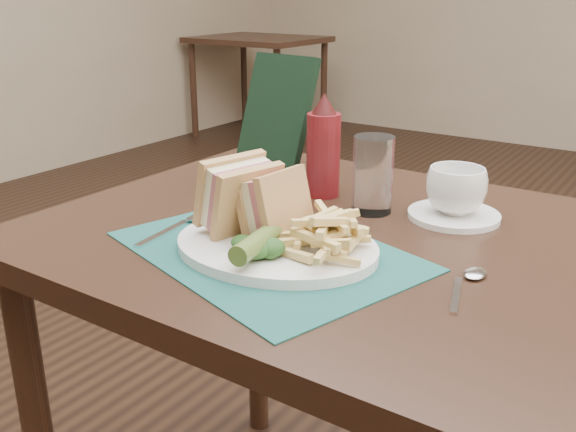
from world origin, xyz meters
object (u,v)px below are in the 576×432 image
object	(u,v)px
table_bg_left	(259,87)
ketchup_bottle	(323,145)
drinking_glass	(373,175)
check_presenter	(275,120)
coffee_cup	(456,190)
plate	(276,246)
saucer	(454,215)
sandwich_half_a	(230,191)
placemat	(267,251)
table_main	(326,423)
sandwich_half_b	(263,199)

from	to	relation	value
table_bg_left	ketchup_bottle	distance (m)	3.89
drinking_glass	check_presenter	xyz separation A→B (m)	(-0.24, 0.06, 0.05)
coffee_cup	drinking_glass	bearing A→B (deg)	-160.04
plate	saucer	size ratio (longest dim) A/B	2.00
saucer	coffee_cup	world-z (taller)	coffee_cup
saucer	sandwich_half_a	bearing A→B (deg)	-132.86
placemat	saucer	distance (m)	0.33
placemat	check_presenter	size ratio (longest dim) A/B	1.71
saucer	check_presenter	bearing A→B (deg)	177.75
plate	drinking_glass	world-z (taller)	drinking_glass
sandwich_half_a	coffee_cup	xyz separation A→B (m)	(0.25, 0.27, -0.03)
placemat	sandwich_half_a	size ratio (longest dim) A/B	3.71
plate	coffee_cup	distance (m)	0.33
table_main	ketchup_bottle	world-z (taller)	ketchup_bottle
table_main	check_presenter	xyz separation A→B (m)	(-0.22, 0.16, 0.49)
check_presenter	saucer	bearing A→B (deg)	4.82
drinking_glass	check_presenter	distance (m)	0.26
ketchup_bottle	saucer	bearing A→B (deg)	3.49
placemat	sandwich_half_a	world-z (taller)	sandwich_half_a
placemat	coffee_cup	size ratio (longest dim) A/B	4.33
placemat	table_bg_left	bearing A→B (deg)	126.78
plate	check_presenter	size ratio (longest dim) A/B	1.21
coffee_cup	table_bg_left	bearing A→B (deg)	131.22
table_main	table_bg_left	distance (m)	4.02
sandwich_half_a	coffee_cup	size ratio (longest dim) A/B	1.17
table_bg_left	saucer	xyz separation A→B (m)	(2.64, -3.01, 0.38)
plate	ketchup_bottle	size ratio (longest dim) A/B	1.61
plate	coffee_cup	size ratio (longest dim) A/B	3.08
saucer	placemat	bearing A→B (deg)	-121.13
sandwich_half_a	coffee_cup	bearing A→B (deg)	60.86
plate	sandwich_half_b	size ratio (longest dim) A/B	3.04
table_bg_left	placemat	bearing A→B (deg)	-53.22
sandwich_half_b	table_main	bearing A→B (deg)	70.82
sandwich_half_a	saucer	bearing A→B (deg)	60.86
sandwich_half_a	check_presenter	world-z (taller)	check_presenter
sandwich_half_a	check_presenter	bearing A→B (deg)	126.27
placemat	saucer	size ratio (longest dim) A/B	2.81
sandwich_half_a	saucer	size ratio (longest dim) A/B	0.76
table_main	ketchup_bottle	xyz separation A→B (m)	(-0.10, 0.13, 0.47)
coffee_cup	drinking_glass	world-z (taller)	drinking_glass
table_bg_left	ketchup_bottle	size ratio (longest dim) A/B	4.84
saucer	coffee_cup	bearing A→B (deg)	0.00
sandwich_half_b	drinking_glass	xyz separation A→B (m)	(0.07, 0.21, -0.00)
check_presenter	table_bg_left	bearing A→B (deg)	134.19
sandwich_half_a	placemat	bearing A→B (deg)	2.47
plate	sandwich_half_b	bearing A→B (deg)	143.46
table_bg_left	table_main	bearing A→B (deg)	-51.74
sandwich_half_b	saucer	world-z (taller)	sandwich_half_b
placemat	plate	size ratio (longest dim) A/B	1.41
table_main	saucer	world-z (taller)	saucer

